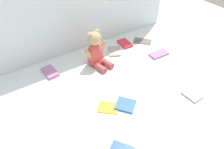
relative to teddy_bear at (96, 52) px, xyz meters
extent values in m
plane|color=silver|center=(-0.06, -0.15, -0.09)|extent=(3.20, 3.20, 0.00)
ellipsoid|color=#D84C47|center=(0.00, 0.01, -0.01)|extent=(0.13, 0.11, 0.15)
ellipsoid|color=#B24C4C|center=(0.00, 0.00, -0.06)|extent=(0.14, 0.12, 0.05)
sphere|color=tan|center=(0.00, 0.00, 0.10)|extent=(0.10, 0.10, 0.09)
ellipsoid|color=beige|center=(0.01, -0.03, 0.09)|extent=(0.04, 0.03, 0.03)
sphere|color=tan|center=(-0.03, 0.01, 0.13)|extent=(0.04, 0.04, 0.03)
sphere|color=tan|center=(0.03, 0.02, 0.13)|extent=(0.04, 0.04, 0.03)
cylinder|color=tan|center=(-0.06, -0.01, 0.01)|extent=(0.08, 0.05, 0.08)
cylinder|color=tan|center=(0.06, 0.02, 0.01)|extent=(0.08, 0.05, 0.08)
cylinder|color=#B24C4C|center=(-0.02, -0.08, -0.07)|extent=(0.06, 0.09, 0.04)
cylinder|color=#B24C4C|center=(0.05, -0.07, -0.07)|extent=(0.06, 0.09, 0.04)
cube|color=#A39790|center=(0.18, 0.05, -0.08)|extent=(0.13, 0.15, 0.01)
cube|color=#AB699B|center=(-0.30, 0.07, -0.08)|extent=(0.08, 0.13, 0.02)
cube|color=#3465A8|center=(-0.06, -0.41, -0.08)|extent=(0.13, 0.14, 0.01)
cube|color=#AB6B98|center=(0.42, -0.16, -0.08)|extent=(0.14, 0.08, 0.01)
cube|color=#9FA29B|center=(0.30, -0.56, -0.08)|extent=(0.08, 0.10, 0.01)
cube|color=red|center=(0.30, 0.08, -0.08)|extent=(0.08, 0.12, 0.02)
cube|color=#63574E|center=(0.44, 0.04, -0.08)|extent=(0.15, 0.16, 0.01)
cube|color=gold|center=(-0.15, -0.37, -0.09)|extent=(0.14, 0.13, 0.01)
camera|label=1|loc=(-0.53, -0.99, 0.77)|focal=33.42mm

